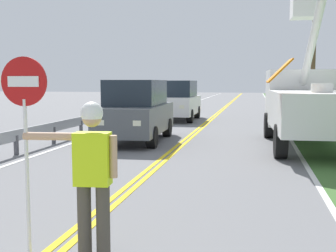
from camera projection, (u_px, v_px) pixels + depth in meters
The scene contains 11 objects.
centerline_yellow_left at pixel (204, 124), 20.93m from camera, with size 0.11×110.00×0.01m, color yellow.
centerline_yellow_right at pixel (208, 124), 20.89m from camera, with size 0.11×110.00×0.01m, color yellow.
edge_line_right at pixel (282, 125), 20.20m from camera, with size 0.12×110.00×0.01m, color silver.
edge_line_left at pixel (135, 122), 21.63m from camera, with size 0.12×110.00×0.01m, color silver.
flagger_worker at pixel (92, 170), 4.86m from camera, with size 1.08×0.28×1.83m.
stop_sign_paddle at pixel (25, 112), 4.87m from camera, with size 0.56×0.04×2.33m.
utility_bucket_truck at pixel (307, 102), 13.70m from camera, with size 2.67×6.89×4.95m.
oncoming_suv_nearest at pixel (137, 111), 14.69m from camera, with size 2.06×4.67×2.10m.
oncoming_suv_second at pixel (178, 100), 22.72m from camera, with size 1.95×4.62×2.10m.
utility_pole_mid at pixel (314, 49), 27.41m from camera, with size 1.80×0.28×7.94m.
guardrail_left_shoulder at pixel (92, 119), 17.55m from camera, with size 0.10×32.00×0.71m.
Camera 1 is at (2.34, -0.76, 2.05)m, focal length 45.89 mm.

